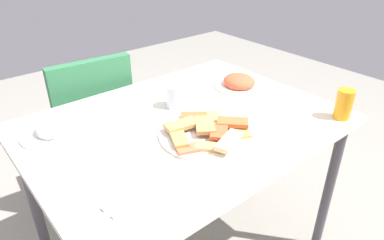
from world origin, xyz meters
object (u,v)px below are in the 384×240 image
(fork, at_px, (136,201))
(spoon, at_px, (129,194))
(salad_plate_greens, at_px, (239,83))
(dining_chair, at_px, (92,125))
(dining_table, at_px, (184,138))
(pide_platter, at_px, (206,133))
(salad_plate_rice, at_px, (52,129))
(paper_napkin, at_px, (133,199))
(soda_can, at_px, (344,104))
(drinking_glass, at_px, (175,96))

(fork, distance_m, spoon, 0.04)
(salad_plate_greens, bearing_deg, dining_chair, 133.37)
(fork, bearing_deg, dining_table, 26.49)
(dining_chair, height_order, salad_plate_greens, dining_chair)
(dining_chair, xyz_separation_m, fork, (-0.27, -0.93, 0.27))
(pide_platter, bearing_deg, dining_table, 86.73)
(salad_plate_greens, distance_m, salad_plate_rice, 0.85)
(dining_table, distance_m, paper_napkin, 0.47)
(salad_plate_greens, bearing_deg, salad_plate_rice, 170.77)
(salad_plate_greens, distance_m, paper_napkin, 0.87)
(paper_napkin, bearing_deg, salad_plate_greens, 23.82)
(dining_chair, bearing_deg, dining_table, -79.53)
(pide_platter, distance_m, soda_can, 0.57)
(salad_plate_rice, bearing_deg, drinking_glass, -12.59)
(salad_plate_rice, height_order, fork, salad_plate_rice)
(dining_table, relative_size, fork, 7.34)
(soda_can, height_order, fork, soda_can)
(dining_chair, distance_m, drinking_glass, 0.64)
(dining_chair, distance_m, spoon, 0.97)
(paper_napkin, bearing_deg, dining_chair, 73.52)
(pide_platter, bearing_deg, dining_chair, 98.13)
(dining_table, distance_m, salad_plate_rice, 0.50)
(dining_chair, xyz_separation_m, soda_can, (0.62, -1.03, 0.33))
(soda_can, distance_m, paper_napkin, 0.90)
(salad_plate_greens, height_order, paper_napkin, salad_plate_greens)
(soda_can, bearing_deg, drinking_glass, 131.96)
(dining_table, relative_size, pide_platter, 3.54)
(dining_table, distance_m, soda_can, 0.64)
(soda_can, distance_m, drinking_glass, 0.68)
(pide_platter, relative_size, spoon, 1.92)
(pide_platter, height_order, salad_plate_greens, salad_plate_greens)
(dining_chair, height_order, drinking_glass, dining_chair)
(pide_platter, xyz_separation_m, spoon, (-0.38, -0.10, -0.01))
(dining_chair, relative_size, spoon, 5.05)
(fork, bearing_deg, dining_chair, 65.15)
(dining_chair, distance_m, paper_napkin, 0.99)
(dining_table, distance_m, salad_plate_greens, 0.43)
(dining_table, bearing_deg, dining_chair, 100.47)
(salad_plate_rice, xyz_separation_m, paper_napkin, (0.04, -0.49, -0.02))
(salad_plate_greens, bearing_deg, dining_table, -166.85)
(drinking_glass, bearing_deg, salad_plate_greens, -4.59)
(drinking_glass, distance_m, paper_napkin, 0.58)
(pide_platter, distance_m, salad_plate_greens, 0.48)
(salad_plate_greens, relative_size, paper_napkin, 1.73)
(salad_plate_greens, height_order, drinking_glass, drinking_glass)
(paper_napkin, bearing_deg, pide_platter, 17.36)
(soda_can, distance_m, fork, 0.90)
(salad_plate_rice, distance_m, spoon, 0.47)
(pide_platter, relative_size, salad_plate_rice, 1.45)
(soda_can, bearing_deg, pide_platter, 154.68)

